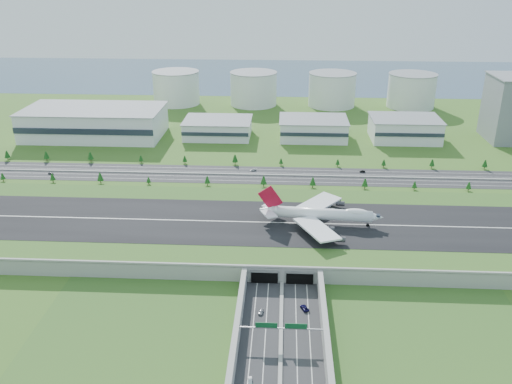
# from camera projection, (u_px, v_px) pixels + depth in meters

# --- Properties ---
(ground) EXTENTS (1200.00, 1200.00, 0.00)m
(ground) POSITION_uv_depth(u_px,v_px,m) (283.00, 236.00, 309.42)
(ground) COLOR #255D1D
(ground) RESTS_ON ground
(airfield_deck) EXTENTS (520.00, 100.00, 9.20)m
(airfield_deck) POSITION_uv_depth(u_px,v_px,m) (283.00, 229.00, 307.73)
(airfield_deck) COLOR gray
(airfield_deck) RESTS_ON ground
(underpass_road) EXTENTS (38.80, 120.40, 8.00)m
(underpass_road) POSITION_uv_depth(u_px,v_px,m) (281.00, 343.00, 216.65)
(underpass_road) COLOR #28282B
(underpass_road) RESTS_ON ground
(sign_gantry_near) EXTENTS (38.70, 0.70, 9.80)m
(sign_gantry_near) POSITION_uv_depth(u_px,v_px,m) (281.00, 329.00, 219.31)
(sign_gantry_near) COLOR gray
(sign_gantry_near) RESTS_ON ground
(north_expressway) EXTENTS (560.00, 36.00, 0.12)m
(north_expressway) POSITION_uv_depth(u_px,v_px,m) (284.00, 176.00, 396.76)
(north_expressway) COLOR #28282B
(north_expressway) RESTS_ON ground
(tree_row) EXTENTS (503.69, 48.57, 8.26)m
(tree_row) POSITION_uv_depth(u_px,v_px,m) (293.00, 170.00, 394.32)
(tree_row) COLOR #3D2819
(tree_row) RESTS_ON ground
(hangar_west) EXTENTS (120.00, 60.00, 25.00)m
(hangar_west) POSITION_uv_depth(u_px,v_px,m) (95.00, 123.00, 483.22)
(hangar_west) COLOR silver
(hangar_west) RESTS_ON ground
(hangar_mid_a) EXTENTS (58.00, 42.00, 15.00)m
(hangar_mid_a) POSITION_uv_depth(u_px,v_px,m) (218.00, 128.00, 484.24)
(hangar_mid_a) COLOR silver
(hangar_mid_a) RESTS_ON ground
(hangar_mid_b) EXTENTS (58.00, 42.00, 17.00)m
(hangar_mid_b) POSITION_uv_depth(u_px,v_px,m) (313.00, 129.00, 479.57)
(hangar_mid_b) COLOR silver
(hangar_mid_b) RESTS_ON ground
(hangar_mid_c) EXTENTS (58.00, 42.00, 19.00)m
(hangar_mid_c) POSITION_uv_depth(u_px,v_px,m) (405.00, 129.00, 475.16)
(hangar_mid_c) COLOR silver
(hangar_mid_c) RESTS_ON ground
(fuel_tank_a) EXTENTS (50.00, 50.00, 35.00)m
(fuel_tank_a) POSITION_uv_depth(u_px,v_px,m) (176.00, 88.00, 593.71)
(fuel_tank_a) COLOR silver
(fuel_tank_a) RESTS_ON ground
(fuel_tank_b) EXTENTS (50.00, 50.00, 35.00)m
(fuel_tank_b) POSITION_uv_depth(u_px,v_px,m) (254.00, 89.00, 589.43)
(fuel_tank_b) COLOR silver
(fuel_tank_b) RESTS_ON ground
(fuel_tank_c) EXTENTS (50.00, 50.00, 35.00)m
(fuel_tank_c) POSITION_uv_depth(u_px,v_px,m) (332.00, 90.00, 585.16)
(fuel_tank_c) COLOR silver
(fuel_tank_c) RESTS_ON ground
(fuel_tank_d) EXTENTS (50.00, 50.00, 35.00)m
(fuel_tank_d) POSITION_uv_depth(u_px,v_px,m) (411.00, 91.00, 580.89)
(fuel_tank_d) COLOR silver
(fuel_tank_d) RESTS_ON ground
(bay_water) EXTENTS (1200.00, 260.00, 0.06)m
(bay_water) POSITION_uv_depth(u_px,v_px,m) (286.00, 76.00, 750.81)
(bay_water) COLOR #37516A
(bay_water) RESTS_ON ground
(boeing_747) EXTENTS (70.21, 66.13, 21.70)m
(boeing_747) POSITION_uv_depth(u_px,v_px,m) (321.00, 214.00, 303.31)
(boeing_747) COLOR white
(boeing_747) RESTS_ON airfield_deck
(car_0) EXTENTS (2.57, 4.64, 1.49)m
(car_0) POSITION_uv_depth(u_px,v_px,m) (261.00, 312.00, 240.42)
(car_0) COLOR #AFAFB4
(car_0) RESTS_ON ground
(car_1) EXTENTS (1.79, 4.19, 1.34)m
(car_1) POSITION_uv_depth(u_px,v_px,m) (250.00, 381.00, 200.82)
(car_1) COLOR white
(car_1) RESTS_ON ground
(car_2) EXTENTS (4.65, 6.17, 1.56)m
(car_2) POSITION_uv_depth(u_px,v_px,m) (304.00, 308.00, 242.99)
(car_2) COLOR #0C0B37
(car_2) RESTS_ON ground
(car_4) EXTENTS (4.49, 2.68, 1.43)m
(car_4) POSITION_uv_depth(u_px,v_px,m) (51.00, 173.00, 398.72)
(car_4) COLOR #525357
(car_4) RESTS_ON ground
(car_5) EXTENTS (4.27, 1.97, 1.36)m
(car_5) POSITION_uv_depth(u_px,v_px,m) (362.00, 171.00, 402.69)
(car_5) COLOR black
(car_5) RESTS_ON ground
(car_7) EXTENTS (5.46, 3.57, 1.47)m
(car_7) POSITION_uv_depth(u_px,v_px,m) (253.00, 170.00, 405.59)
(car_7) COLOR silver
(car_7) RESTS_ON ground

